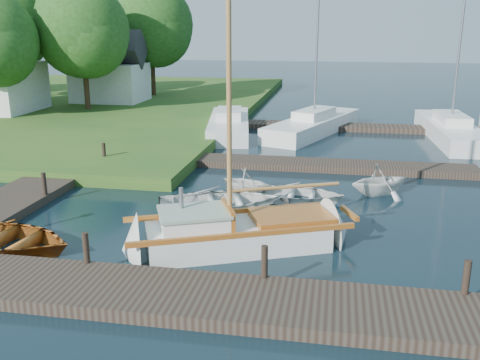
% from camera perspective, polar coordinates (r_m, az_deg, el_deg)
% --- Properties ---
extents(ground, '(160.00, 160.00, 0.00)m').
position_cam_1_polar(ground, '(17.78, 0.00, -3.72)').
color(ground, black).
rests_on(ground, ground).
extents(near_dock, '(18.00, 2.20, 0.30)m').
position_cam_1_polar(near_dock, '(12.36, -5.12, -12.38)').
color(near_dock, black).
rests_on(near_dock, ground).
extents(left_dock, '(2.20, 18.00, 0.30)m').
position_cam_1_polar(left_dock, '(22.27, -19.71, -0.16)').
color(left_dock, black).
rests_on(left_dock, ground).
extents(far_dock, '(14.00, 1.60, 0.30)m').
position_cam_1_polar(far_dock, '(23.71, 7.60, 1.62)').
color(far_dock, black).
rests_on(far_dock, ground).
extents(pontoon, '(30.00, 1.60, 0.30)m').
position_cam_1_polar(pontoon, '(33.71, 22.24, 4.88)').
color(pontoon, black).
rests_on(pontoon, ground).
extents(mooring_post_1, '(0.16, 0.16, 0.80)m').
position_cam_1_polar(mooring_post_1, '(13.99, -16.10, -6.98)').
color(mooring_post_1, black).
rests_on(mooring_post_1, near_dock).
extents(mooring_post_2, '(0.16, 0.16, 0.80)m').
position_cam_1_polar(mooring_post_2, '(12.72, 2.63, -8.70)').
color(mooring_post_2, black).
rests_on(mooring_post_2, near_dock).
extents(mooring_post_3, '(0.16, 0.16, 0.80)m').
position_cam_1_polar(mooring_post_3, '(12.98, 23.01, -9.53)').
color(mooring_post_3, black).
rests_on(mooring_post_3, near_dock).
extents(mooring_post_4, '(0.16, 0.16, 0.80)m').
position_cam_1_polar(mooring_post_4, '(19.98, -20.16, -0.37)').
color(mooring_post_4, black).
rests_on(mooring_post_4, left_dock).
extents(mooring_post_5, '(0.16, 0.16, 0.80)m').
position_cam_1_polar(mooring_post_5, '(24.26, -14.31, 2.92)').
color(mooring_post_5, black).
rests_on(mooring_post_5, left_dock).
extents(sailboat, '(7.34, 4.65, 9.83)m').
position_cam_1_polar(sailboat, '(15.17, 0.27, -5.91)').
color(sailboat, silver).
rests_on(sailboat, ground).
extents(dinghy, '(4.51, 3.46, 0.87)m').
position_cam_1_polar(dinghy, '(16.32, -24.05, -5.42)').
color(dinghy, '#9B5415').
rests_on(dinghy, ground).
extents(tender_a, '(4.79, 4.08, 0.84)m').
position_cam_1_polar(tender_a, '(18.02, -2.19, -2.04)').
color(tender_a, silver).
rests_on(tender_a, ground).
extents(tender_b, '(2.49, 2.31, 1.07)m').
position_cam_1_polar(tender_b, '(19.82, 0.74, 0.02)').
color(tender_b, silver).
rests_on(tender_b, ground).
extents(tender_c, '(3.46, 2.55, 0.69)m').
position_cam_1_polar(tender_c, '(19.13, 6.09, -1.26)').
color(tender_c, silver).
rests_on(tender_c, ground).
extents(tender_d, '(3.11, 3.00, 1.25)m').
position_cam_1_polar(tender_d, '(20.41, 14.73, 0.22)').
color(tender_d, silver).
rests_on(tender_d, ground).
extents(marina_boat_0, '(3.59, 8.56, 10.29)m').
position_cam_1_polar(marina_boat_0, '(31.21, -1.17, 6.04)').
color(marina_boat_0, silver).
rests_on(marina_boat_0, ground).
extents(marina_boat_1, '(5.42, 9.51, 10.36)m').
position_cam_1_polar(marina_boat_1, '(31.52, 7.89, 5.99)').
color(marina_boat_1, silver).
rests_on(marina_boat_1, ground).
extents(marina_boat_3, '(2.63, 9.62, 11.88)m').
position_cam_1_polar(marina_boat_3, '(31.77, 21.54, 5.11)').
color(marina_boat_3, silver).
rests_on(marina_boat_3, ground).
extents(house_c, '(5.25, 4.00, 5.28)m').
position_cam_1_polar(house_c, '(42.18, -13.72, 11.00)').
color(house_c, silver).
rests_on(house_c, shore).
extents(tree_3, '(6.41, 6.38, 8.74)m').
position_cam_1_polar(tree_3, '(38.46, -16.47, 15.18)').
color(tree_3, '#332114').
rests_on(tree_3, shore).
extents(tree_4, '(7.01, 7.01, 9.66)m').
position_cam_1_polar(tree_4, '(45.90, -23.53, 15.28)').
color(tree_4, '#332114').
rests_on(tree_4, shore).
extents(tree_7, '(6.83, 6.83, 9.38)m').
position_cam_1_polar(tree_7, '(45.07, -9.47, 16.15)').
color(tree_7, '#332114').
rests_on(tree_7, shore).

